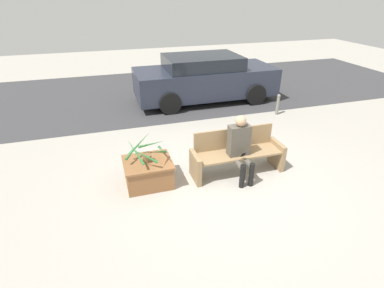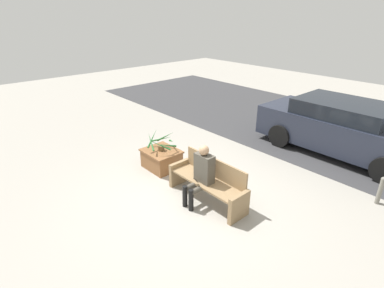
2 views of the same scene
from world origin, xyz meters
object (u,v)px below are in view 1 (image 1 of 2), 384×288
object	(u,v)px
parked_car	(205,78)
bollard_post	(278,104)
planter_box	(148,172)
potted_plant	(146,152)
bench	(237,153)
person_seated	(240,145)

from	to	relation	value
parked_car	bollard_post	world-z (taller)	parked_car
planter_box	potted_plant	distance (m)	0.43
bench	planter_box	size ratio (longest dim) A/B	2.08
bench	parked_car	bearing A→B (deg)	79.21
person_seated	potted_plant	xyz separation A→B (m)	(-1.75, 0.28, -0.00)
planter_box	person_seated	bearing A→B (deg)	-8.85
bench	bollard_post	bearing A→B (deg)	45.40
planter_box	parked_car	world-z (taller)	parked_car
person_seated	parked_car	world-z (taller)	parked_car
person_seated	potted_plant	distance (m)	1.78
person_seated	bench	bearing A→B (deg)	80.96
person_seated	planter_box	bearing A→B (deg)	171.15
parked_car	bollard_post	xyz separation A→B (m)	(1.64, -1.86, -0.42)
parked_car	person_seated	bearing A→B (deg)	-100.72
bench	potted_plant	world-z (taller)	potted_plant
potted_plant	bollard_post	size ratio (longest dim) A/B	1.26
person_seated	parked_car	xyz separation A→B (m)	(0.86, 4.56, 0.05)
bench	bollard_post	size ratio (longest dim) A/B	2.98
bench	person_seated	size ratio (longest dim) A/B	1.47
potted_plant	planter_box	bearing A→B (deg)	-74.38
bench	planter_box	bearing A→B (deg)	177.26
bench	potted_plant	xyz separation A→B (m)	(-1.78, 0.10, 0.27)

